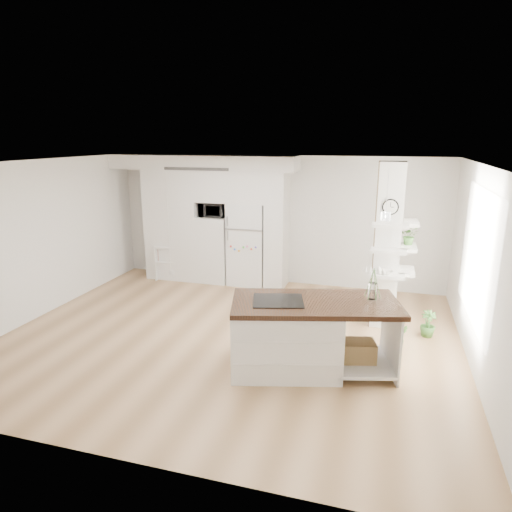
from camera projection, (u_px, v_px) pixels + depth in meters
The scene contains 14 objects.
floor at pixel (230, 336), 7.23m from camera, with size 7.00×6.00×0.01m, color tan.
room at pixel (228, 221), 6.76m from camera, with size 7.04×6.04×2.72m.
cabinet_wall at pixel (207, 212), 9.72m from camera, with size 4.00×0.71×2.70m.
refrigerator at pixel (248, 244), 9.64m from camera, with size 0.78×0.69×1.75m.
column at pixel (392, 247), 7.29m from camera, with size 0.69×0.90×2.70m.
window at pixel (478, 256), 6.19m from camera, with size 2.40×2.40×0.00m, color white.
pendant_light at pixel (346, 207), 6.37m from camera, with size 0.12×0.12×0.10m, color white.
kitchen_island at pixel (295, 334), 6.09m from camera, with size 2.37×1.56×1.55m.
bookshelf at pixel (172, 264), 10.08m from camera, with size 0.71×0.50×0.76m.
floor_plant_a at pixel (399, 338), 6.66m from camera, with size 0.24×0.19×0.44m, color #3B6D2B.
floor_plant_b at pixel (428, 324), 7.18m from camera, with size 0.24×0.24×0.42m, color #3B6D2B.
microwave at pixel (213, 210), 9.62m from camera, with size 0.54×0.37×0.30m, color #2D2D2D.
shelf_plant at pixel (410, 236), 7.34m from camera, with size 0.27×0.23×0.30m, color #3B6D2B.
decor_bowl at pixel (386, 272), 7.19m from camera, with size 0.22×0.22×0.05m, color white.
Camera 1 is at (2.26, -6.29, 3.07)m, focal length 32.00 mm.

